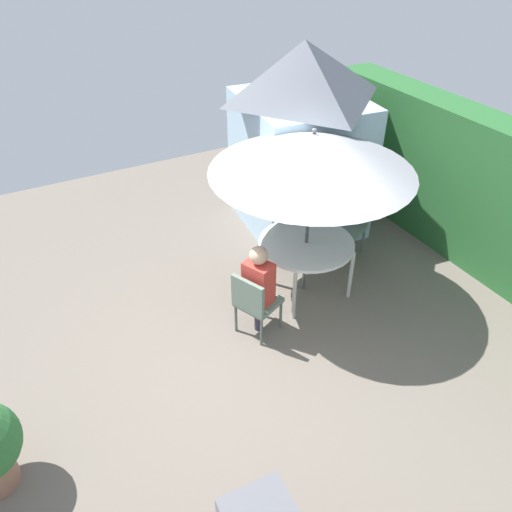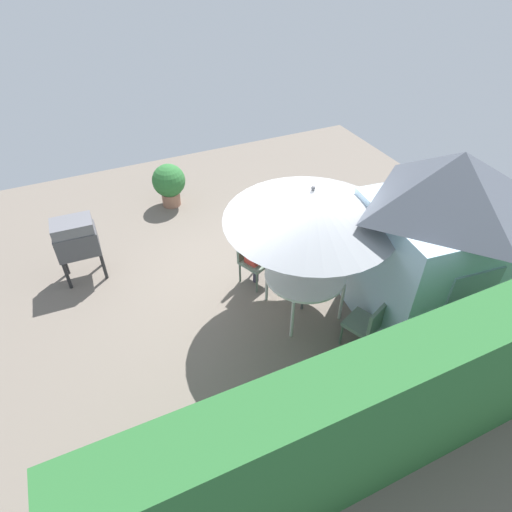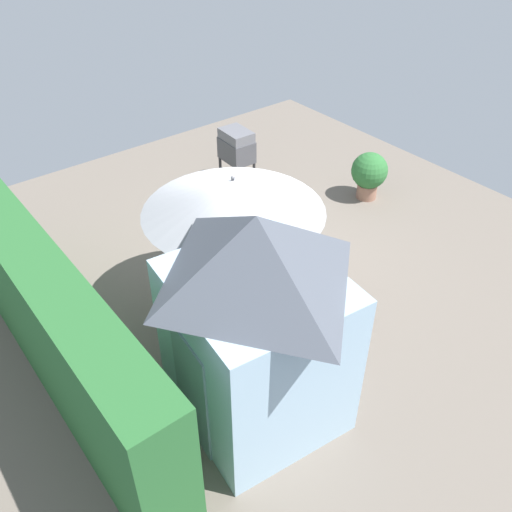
# 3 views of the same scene
# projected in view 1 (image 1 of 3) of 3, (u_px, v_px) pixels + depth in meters

# --- Properties ---
(ground_plane) EXTENTS (11.00, 11.00, 0.00)m
(ground_plane) POSITION_uv_depth(u_px,v_px,m) (268.00, 334.00, 6.34)
(ground_plane) COLOR #6B6056
(hedge_backdrop) EXTENTS (6.33, 0.62, 2.12)m
(hedge_backdrop) POSITION_uv_depth(u_px,v_px,m) (485.00, 196.00, 7.08)
(hedge_backdrop) COLOR #28602D
(hedge_backdrop) RESTS_ON ground
(garden_shed) EXTENTS (2.17, 2.03, 2.90)m
(garden_shed) POSITION_uv_depth(u_px,v_px,m) (300.00, 137.00, 7.71)
(garden_shed) COLOR #9EBCD1
(garden_shed) RESTS_ON ground
(patio_table) EXTENTS (1.27, 1.27, 0.78)m
(patio_table) POSITION_uv_depth(u_px,v_px,m) (306.00, 246.00, 6.66)
(patio_table) COLOR white
(patio_table) RESTS_ON ground
(patio_umbrella) EXTENTS (2.51, 2.51, 2.35)m
(patio_umbrella) POSITION_uv_depth(u_px,v_px,m) (313.00, 153.00, 5.89)
(patio_umbrella) COLOR #4C4C51
(patio_umbrella) RESTS_ON ground
(chair_near_shed) EXTENTS (0.61, 0.61, 0.90)m
(chair_near_shed) POSITION_uv_depth(u_px,v_px,m) (254.00, 301.00, 6.06)
(chair_near_shed) COLOR slate
(chair_near_shed) RESTS_ON ground
(chair_far_side) EXTENTS (0.60, 0.61, 0.90)m
(chair_far_side) POSITION_uv_depth(u_px,v_px,m) (350.00, 222.00, 7.52)
(chair_far_side) COLOR slate
(chair_far_side) RESTS_ON ground
(person_in_red) EXTENTS (0.41, 0.36, 1.26)m
(person_in_red) POSITION_uv_depth(u_px,v_px,m) (259.00, 280.00, 5.96)
(person_in_red) COLOR #CC3D33
(person_in_red) RESTS_ON ground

